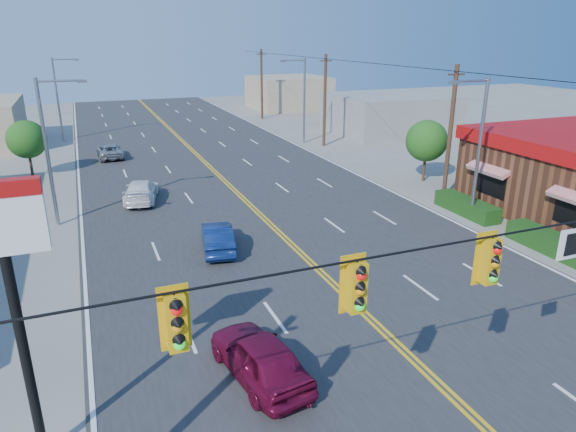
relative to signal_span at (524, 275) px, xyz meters
name	(u,v)px	position (x,y,z in m)	size (l,w,h in m)	color
road	(256,211)	(0.12, 20.00, -4.86)	(20.00, 120.00, 0.06)	#2D2D30
signal_span	(524,275)	(0.00, 0.00, 0.00)	(24.32, 0.34, 9.00)	#47301E
pizza_hut_sign	(8,270)	(-10.88, 4.00, 0.30)	(1.90, 0.30, 6.85)	black
streetlight_se	(477,143)	(10.91, 14.00, -0.37)	(2.55, 0.25, 8.00)	gray
streetlight_ne	(302,96)	(10.91, 38.00, -0.37)	(2.55, 0.25, 8.00)	gray
streetlight_sw	(50,145)	(-10.67, 22.00, -0.37)	(2.55, 0.25, 8.00)	gray
streetlight_nw	(59,95)	(-10.67, 48.00, -0.37)	(2.55, 0.25, 8.00)	gray
utility_pole_near	(450,134)	(12.32, 18.00, -0.69)	(0.28, 0.28, 8.40)	#47301E
utility_pole_mid	(325,101)	(12.32, 36.00, -0.69)	(0.28, 0.28, 8.40)	#47301E
utility_pole_far	(262,85)	(12.32, 54.00, -0.69)	(0.28, 0.28, 8.40)	#47301E
tree_kfc_rear	(427,141)	(13.62, 22.00, -1.95)	(2.94, 2.94, 4.41)	#47301E
tree_west	(27,139)	(-12.88, 34.00, -2.09)	(2.80, 2.80, 4.20)	#47301E
bld_east_mid	(390,113)	(22.12, 40.00, -2.89)	(12.00, 10.00, 4.00)	gray
bld_east_far	(288,92)	(19.12, 62.00, -2.69)	(10.00, 10.00, 4.40)	tan
car_magenta	(260,358)	(-4.80, 4.84, -4.14)	(1.76, 4.37, 1.49)	maroon
car_blue	(218,238)	(-3.50, 15.04, -4.22)	(1.41, 4.03, 1.33)	navy
car_white	(141,192)	(-6.01, 24.54, -4.21)	(1.88, 4.63, 1.34)	white
car_silver	(110,152)	(-7.03, 37.99, -4.29)	(1.99, 4.31, 1.20)	#A3A3A8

